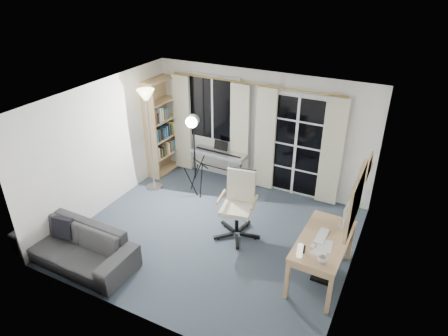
# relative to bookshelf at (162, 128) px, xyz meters

# --- Properties ---
(floor) EXTENTS (4.50, 4.00, 0.02)m
(floor) POSITION_rel_bookshelf_xyz_m (2.13, -1.64, -1.00)
(floor) COLOR #3A4654
(floor) RESTS_ON ground
(window) EXTENTS (1.20, 0.08, 1.40)m
(window) POSITION_rel_bookshelf_xyz_m (1.08, 0.33, 0.51)
(window) COLOR white
(window) RESTS_ON floor
(french_door) EXTENTS (1.32, 0.09, 2.11)m
(french_door) POSITION_rel_bookshelf_xyz_m (2.88, 0.33, 0.03)
(french_door) COLOR white
(french_door) RESTS_ON floor
(curtains) EXTENTS (3.60, 0.07, 2.13)m
(curtains) POSITION_rel_bookshelf_xyz_m (1.99, 0.24, 0.10)
(curtains) COLOR gold
(curtains) RESTS_ON floor
(bookshelf) EXTENTS (0.37, 0.98, 2.09)m
(bookshelf) POSITION_rel_bookshelf_xyz_m (0.00, 0.00, 0.00)
(bookshelf) COLOR tan
(bookshelf) RESTS_ON floor
(torchiere_lamp) EXTENTS (0.44, 0.44, 2.09)m
(torchiere_lamp) POSITION_rel_bookshelf_xyz_m (0.26, -0.78, 0.69)
(torchiere_lamp) COLOR #B2B2B7
(torchiere_lamp) RESTS_ON floor
(keyboard_piano) EXTENTS (1.18, 0.60, 0.85)m
(keyboard_piano) POSITION_rel_bookshelf_xyz_m (1.35, 0.05, -0.35)
(keyboard_piano) COLOR black
(keyboard_piano) RESTS_ON floor
(studio_light) EXTENTS (0.37, 0.38, 1.75)m
(studio_light) POSITION_rel_bookshelf_xyz_m (1.19, -0.67, 0.41)
(studio_light) COLOR black
(studio_light) RESTS_ON floor
(office_chair) EXTENTS (0.79, 0.79, 1.15)m
(office_chair) POSITION_rel_bookshelf_xyz_m (2.46, -1.34, -0.31)
(office_chair) COLOR black
(office_chair) RESTS_ON floor
(desk) EXTENTS (0.70, 1.33, 0.71)m
(desk) POSITION_rel_bookshelf_xyz_m (4.01, -1.82, -0.37)
(desk) COLOR tan
(desk) RESTS_ON floor
(monitor) EXTENTS (0.17, 0.51, 0.44)m
(monitor) POSITION_rel_bookshelf_xyz_m (4.20, -1.37, -0.02)
(monitor) COLOR silver
(monitor) RESTS_ON desk
(desk_clutter) EXTENTS (0.43, 0.80, 0.89)m
(desk_clutter) POSITION_rel_bookshelf_xyz_m (3.94, -2.04, -0.44)
(desk_clutter) COLOR white
(desk_clutter) RESTS_ON desk
(mug) EXTENTS (0.12, 0.09, 0.12)m
(mug) POSITION_rel_bookshelf_xyz_m (4.11, -2.32, -0.23)
(mug) COLOR silver
(mug) RESTS_ON desk
(wall_mirror) EXTENTS (0.04, 0.94, 0.74)m
(wall_mirror) POSITION_rel_bookshelf_xyz_m (4.35, -1.99, 0.56)
(wall_mirror) COLOR tan
(wall_mirror) RESTS_ON floor
(framed_print) EXTENTS (0.03, 0.42, 0.32)m
(framed_print) POSITION_rel_bookshelf_xyz_m (4.36, -1.09, 0.61)
(framed_print) COLOR tan
(framed_print) RESTS_ON floor
(wall_shelf) EXTENTS (0.16, 0.30, 0.18)m
(wall_shelf) POSITION_rel_bookshelf_xyz_m (4.29, -0.59, 0.42)
(wall_shelf) COLOR tan
(wall_shelf) RESTS_ON floor
(sofa) EXTENTS (2.02, 0.62, 0.79)m
(sofa) POSITION_rel_bookshelf_xyz_m (0.50, -3.19, -0.60)
(sofa) COLOR #302F32
(sofa) RESTS_ON floor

